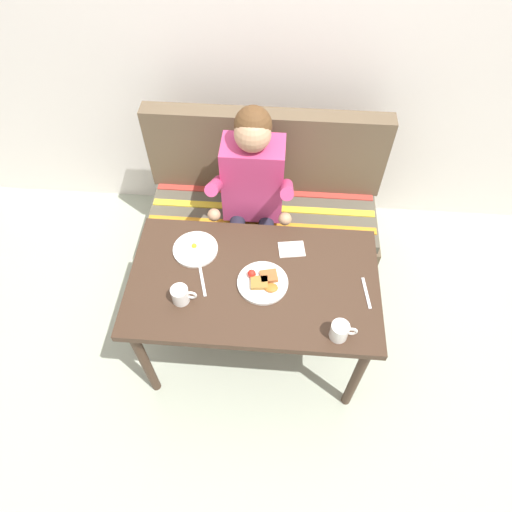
# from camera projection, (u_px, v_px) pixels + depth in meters

# --- Properties ---
(ground_plane) EXTENTS (8.00, 8.00, 0.00)m
(ground_plane) POSITION_uv_depth(u_px,v_px,m) (254.00, 346.00, 2.70)
(ground_plane) COLOR #A9B09C
(back_wall) EXTENTS (4.40, 0.10, 2.60)m
(back_wall) POSITION_uv_depth(u_px,v_px,m) (271.00, 29.00, 2.42)
(back_wall) COLOR silver
(back_wall) RESTS_ON ground
(table) EXTENTS (1.20, 0.70, 0.73)m
(table) POSITION_uv_depth(u_px,v_px,m) (254.00, 289.00, 2.19)
(table) COLOR #3D291D
(table) RESTS_ON ground
(couch) EXTENTS (1.44, 0.56, 1.00)m
(couch) POSITION_uv_depth(u_px,v_px,m) (263.00, 217.00, 2.90)
(couch) COLOR brown
(couch) RESTS_ON ground
(person) EXTENTS (0.45, 0.61, 1.21)m
(person) POSITION_uv_depth(u_px,v_px,m) (252.00, 190.00, 2.47)
(person) COLOR #C0396D
(person) RESTS_ON ground
(plate_breakfast) EXTENTS (0.24, 0.24, 0.05)m
(plate_breakfast) POSITION_uv_depth(u_px,v_px,m) (263.00, 282.00, 2.10)
(plate_breakfast) COLOR white
(plate_breakfast) RESTS_ON table
(plate_eggs) EXTENTS (0.23, 0.23, 0.04)m
(plate_eggs) POSITION_uv_depth(u_px,v_px,m) (195.00, 249.00, 2.22)
(plate_eggs) COLOR white
(plate_eggs) RESTS_ON table
(coffee_mug) EXTENTS (0.12, 0.08, 0.09)m
(coffee_mug) POSITION_uv_depth(u_px,v_px,m) (340.00, 331.00, 1.90)
(coffee_mug) COLOR white
(coffee_mug) RESTS_ON table
(coffee_mug_second) EXTENTS (0.12, 0.08, 0.09)m
(coffee_mug_second) POSITION_uv_depth(u_px,v_px,m) (181.00, 295.00, 2.02)
(coffee_mug_second) COLOR white
(coffee_mug_second) RESTS_ON table
(napkin) EXTENTS (0.14, 0.12, 0.01)m
(napkin) POSITION_uv_depth(u_px,v_px,m) (292.00, 249.00, 2.23)
(napkin) COLOR white
(napkin) RESTS_ON table
(fork) EXTENTS (0.04, 0.17, 0.00)m
(fork) POSITION_uv_depth(u_px,v_px,m) (366.00, 293.00, 2.07)
(fork) COLOR silver
(fork) RESTS_ON table
(knife) EXTENTS (0.07, 0.20, 0.00)m
(knife) POSITION_uv_depth(u_px,v_px,m) (202.00, 279.00, 2.12)
(knife) COLOR silver
(knife) RESTS_ON table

